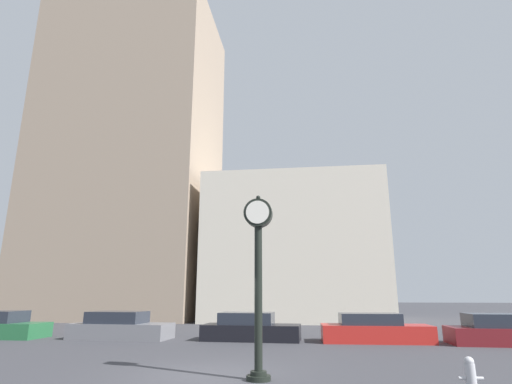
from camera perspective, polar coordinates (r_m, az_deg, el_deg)
name	(u,v)px	position (r m, az deg, el deg)	size (l,w,h in m)	color
ground_plane	(207,375)	(11.68, -7.02, -24.55)	(200.00, 200.00, 0.00)	#38383D
building_tall_tower	(133,157)	(41.06, -17.17, 4.82)	(15.26, 12.00, 30.28)	gray
building_storefront_row	(295,251)	(35.36, 5.62, -8.41)	(14.16, 12.00, 11.45)	beige
street_clock	(258,263)	(10.79, 0.33, -10.12)	(0.77, 0.61, 4.74)	black
car_grey	(120,327)	(21.34, -18.83, -17.83)	(4.84, 2.03, 1.27)	slate
car_black	(250,329)	(19.63, -0.84, -18.94)	(4.57, 1.89, 1.25)	black
car_red	(374,330)	(19.59, 16.55, -18.37)	(4.82, 1.88, 1.25)	red
car_maroon	(504,332)	(20.76, 31.89, -16.60)	(4.60, 1.98, 1.27)	maroon
fire_hydrant_near	(471,376)	(10.33, 28.33, -22.13)	(0.50, 0.22, 0.79)	#B7B7BC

